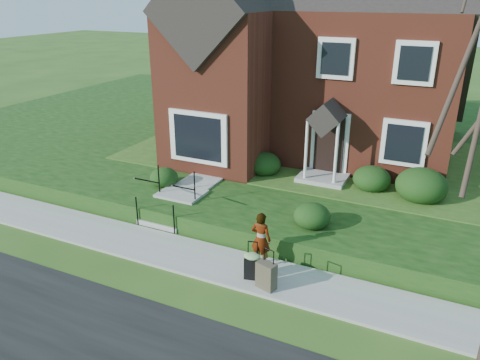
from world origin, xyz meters
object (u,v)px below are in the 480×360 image
Objects in this scene: front_steps at (174,204)px; suitcase_olive at (266,275)px; woman at (261,239)px; suitcase_black at (252,265)px.

suitcase_olive is at bearing -29.84° from front_steps.
woman reaches higher than suitcase_black.
woman is 1.10m from suitcase_olive.
front_steps is 4.18m from suitcase_black.
front_steps is 1.38× the size of woman.
front_steps reaches higher than suitcase_black.
woman is 1.47× the size of suitcase_black.
woman is at bearing -22.24° from front_steps.
suitcase_black is at bearing 171.13° from suitcase_olive.
suitcase_black is 0.98× the size of suitcase_olive.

